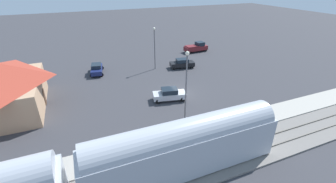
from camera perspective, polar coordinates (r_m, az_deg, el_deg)
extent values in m
plane|color=#38383D|center=(34.04, 2.90, -0.28)|extent=(200.00, 200.00, 0.00)
cube|color=slate|center=(24.26, 17.67, -14.04)|extent=(4.80, 70.00, 0.18)
cube|color=#59544C|center=(23.78, 18.82, -14.73)|extent=(0.10, 70.00, 0.12)
cube|color=#59544C|center=(24.57, 16.65, -12.82)|extent=(0.10, 70.00, 0.12)
cube|color=#A8A399|center=(26.63, 12.28, -9.02)|extent=(3.20, 46.00, 0.30)
cube|color=#ADB2BC|center=(20.06, 4.13, -14.81)|extent=(2.90, 17.00, 3.70)
cube|color=red|center=(21.25, 2.30, -13.03)|extent=(0.04, 15.64, 0.36)
cylinder|color=#ADB2BC|center=(18.95, 4.30, -10.84)|extent=(2.75, 16.32, 2.76)
cube|color=tan|center=(35.13, -34.93, -0.92)|extent=(11.87, 7.67, 3.97)
pyramid|color=#9E3828|center=(34.04, -36.31, 3.84)|extent=(12.67, 8.47, 2.39)
cube|color=#4C3323|center=(34.75, -28.43, -1.20)|extent=(1.10, 0.08, 2.10)
cylinder|color=brown|center=(24.61, 4.71, -10.07)|extent=(0.22, 0.22, 0.85)
cylinder|color=yellow|center=(24.18, 4.78, -8.68)|extent=(0.36, 0.36, 0.62)
sphere|color=tan|center=(23.94, 4.82, -7.84)|extent=(0.24, 0.24, 0.24)
cylinder|color=#333338|center=(25.51, 6.15, -8.67)|extent=(0.22, 0.22, 0.85)
cylinder|color=#2D72B7|center=(25.09, 6.23, -7.30)|extent=(0.36, 0.36, 0.62)
sphere|color=tan|center=(24.85, 6.28, -6.48)|extent=(0.24, 0.24, 0.24)
cube|color=silver|center=(31.70, 0.34, -0.94)|extent=(2.81, 4.80, 0.76)
cube|color=#19232D|center=(31.38, 0.34, 0.19)|extent=(2.06, 2.47, 0.64)
cylinder|color=black|center=(30.96, -2.51, -2.49)|extent=(0.22, 0.68, 0.68)
cylinder|color=black|center=(32.36, -2.87, -1.12)|extent=(0.22, 0.68, 0.68)
cylinder|color=black|center=(31.50, 3.64, -1.97)|extent=(0.22, 0.68, 0.68)
cylinder|color=black|center=(32.88, 3.01, -0.66)|extent=(0.22, 0.68, 0.68)
cube|color=black|center=(43.44, 3.54, 6.85)|extent=(2.59, 4.75, 0.76)
cube|color=#19232D|center=(43.21, 3.57, 7.72)|extent=(1.97, 2.41, 0.64)
cylinder|color=black|center=(42.42, 1.61, 5.85)|extent=(0.22, 0.68, 0.68)
cylinder|color=black|center=(43.87, 1.09, 6.57)|extent=(0.22, 0.68, 0.68)
cylinder|color=black|center=(43.34, 6.00, 6.17)|extent=(0.22, 0.68, 0.68)
cylinder|color=black|center=(44.77, 5.35, 6.88)|extent=(0.22, 0.68, 0.68)
cube|color=maroon|center=(53.60, 6.95, 10.71)|extent=(2.24, 5.49, 0.92)
cube|color=#19232D|center=(53.91, 7.95, 11.71)|extent=(1.81, 1.81, 0.84)
cylinder|color=black|center=(55.56, 8.36, 10.70)|extent=(0.22, 0.76, 0.76)
cylinder|color=black|center=(54.20, 9.37, 10.22)|extent=(0.22, 0.76, 0.76)
cylinder|color=black|center=(53.35, 4.44, 10.23)|extent=(0.22, 0.76, 0.76)
cylinder|color=black|center=(51.94, 5.39, 9.73)|extent=(0.22, 0.76, 0.76)
cube|color=maroon|center=(52.96, 6.10, 11.18)|extent=(2.01, 3.06, 0.20)
cube|color=navy|center=(42.59, -17.34, 5.25)|extent=(4.74, 2.55, 0.76)
cube|color=#19232D|center=(42.36, -17.47, 6.13)|extent=(2.39, 1.95, 0.64)
cylinder|color=black|center=(44.38, -18.22, 5.45)|extent=(0.22, 0.68, 0.68)
cylinder|color=black|center=(44.26, -16.16, 5.68)|extent=(0.22, 0.68, 0.68)
cylinder|color=black|center=(41.22, -18.46, 3.80)|extent=(0.22, 0.68, 0.68)
cylinder|color=black|center=(41.09, -16.25, 4.04)|extent=(0.22, 0.68, 0.68)
cylinder|color=#515156|center=(25.34, 4.48, 0.14)|extent=(0.16, 0.16, 8.26)
sphere|color=#EAE5C6|center=(23.74, 4.85, 9.49)|extent=(0.44, 0.44, 0.44)
cylinder|color=#515156|center=(41.94, -3.35, 10.28)|extent=(0.16, 0.16, 7.21)
sphere|color=#EAE5C6|center=(41.03, -3.49, 15.35)|extent=(0.44, 0.44, 0.44)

